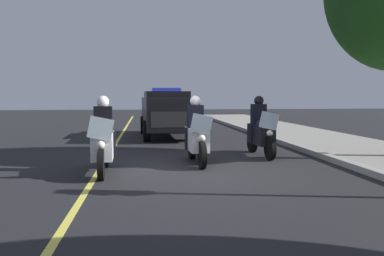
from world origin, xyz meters
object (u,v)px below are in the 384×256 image
(police_suv, at_px, (167,111))
(police_motorcycle_trailing, at_px, (261,132))
(police_motorcycle_lead_left, at_px, (103,142))
(police_motorcycle_lead_right, at_px, (197,136))

(police_suv, bearing_deg, police_motorcycle_trailing, 23.74)
(police_motorcycle_lead_left, xyz_separation_m, police_motorcycle_trailing, (-1.96, 4.20, 0.00))
(police_motorcycle_trailing, distance_m, police_suv, 5.92)
(police_motorcycle_lead_left, bearing_deg, police_motorcycle_lead_right, 113.64)
(police_motorcycle_lead_left, bearing_deg, police_suv, 166.15)
(police_motorcycle_lead_right, bearing_deg, police_suv, -176.40)
(police_motorcycle_lead_left, height_order, police_suv, police_suv)
(police_motorcycle_lead_right, xyz_separation_m, police_suv, (-6.40, -0.40, 0.37))
(police_motorcycle_lead_left, height_order, police_motorcycle_trailing, same)
(police_motorcycle_trailing, bearing_deg, police_motorcycle_lead_right, -63.40)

